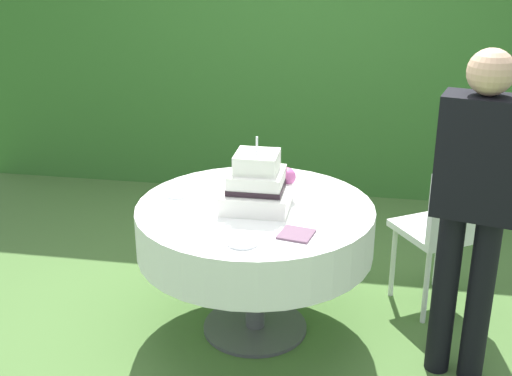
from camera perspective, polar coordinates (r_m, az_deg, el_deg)
The scene contains 9 objects.
ground_plane at distance 3.76m, azimuth -0.08°, elevation -11.85°, with size 20.00×20.00×0.00m, color #476B33.
foliage_hedge at distance 5.59m, azimuth 4.26°, elevation 11.56°, with size 5.42×0.66×2.23m, color #336628.
cake_table at distance 3.47m, azimuth -0.08°, elevation -3.50°, with size 1.23×1.23×0.73m.
wedding_cake at distance 3.38m, azimuth 0.19°, elevation 0.27°, with size 0.35×0.35×0.37m.
serving_plate_near at distance 3.57m, azimuth -6.72°, elevation -0.55°, with size 0.13×0.13×0.01m, color white.
serving_plate_far at distance 3.02m, azimuth -1.15°, elevation -4.66°, with size 0.15×0.15×0.01m, color white.
napkin_stack at distance 3.10m, azimuth 3.46°, elevation -3.96°, with size 0.15×0.15×0.01m, color #6B4C60.
garden_chair at distance 3.82m, azimuth 15.97°, elevation -2.98°, with size 0.55×0.55×0.89m.
standing_person at distance 3.14m, azimuth 18.16°, elevation -0.89°, with size 0.40×0.28×1.60m.
Camera 1 is at (0.55, -3.10, 2.06)m, focal length 46.82 mm.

